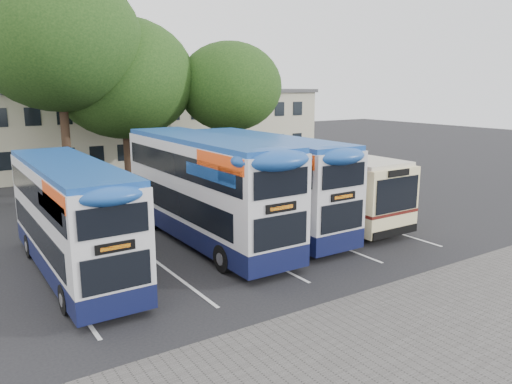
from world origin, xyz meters
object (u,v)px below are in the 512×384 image
object	(u,v)px
bus_dd_left	(71,214)
bus_dd_mid	(205,185)
lamp_post	(239,105)
tree_right	(230,87)
tree_left	(58,40)
tree_mid	(124,78)
bus_single	(310,179)
bus_dd_right	(264,178)

from	to	relation	value
bus_dd_left	bus_dd_mid	world-z (taller)	bus_dd_mid
lamp_post	tree_right	world-z (taller)	tree_right
tree_left	tree_mid	distance (m)	4.63
bus_dd_left	lamp_post	bearing A→B (deg)	43.47
bus_dd_mid	bus_single	world-z (taller)	bus_dd_mid
bus_dd_mid	bus_single	size ratio (longest dim) A/B	0.96
bus_dd_mid	bus_dd_left	bearing A→B (deg)	-171.99
bus_single	tree_mid	bearing A→B (deg)	112.57
lamp_post	bus_dd_right	distance (m)	16.22
tree_right	bus_dd_mid	size ratio (longest dim) A/B	0.88
tree_left	tree_right	distance (m)	10.84
tree_right	bus_single	size ratio (longest dim) A/B	0.85
tree_mid	tree_right	xyz separation A→B (m)	(6.45, -2.21, -0.53)
lamp_post	tree_left	world-z (taller)	tree_left
lamp_post	tree_right	size ratio (longest dim) A/B	0.97
tree_left	bus_single	bearing A→B (deg)	-50.91
tree_right	bus_dd_right	xyz separation A→B (m)	(-4.63, -10.89, -4.05)
tree_right	bus_dd_left	xyz separation A→B (m)	(-13.38, -11.93, -4.23)
bus_dd_left	bus_single	distance (m)	12.19
tree_right	bus_dd_mid	xyz separation A→B (m)	(-7.81, -11.15, -3.95)
tree_left	tree_mid	bearing A→B (deg)	15.16
bus_dd_left	bus_single	world-z (taller)	bus_dd_left
tree_left	bus_single	world-z (taller)	tree_left
bus_dd_left	bus_dd_mid	bearing A→B (deg)	8.01
tree_right	bus_single	world-z (taller)	tree_right
tree_mid	bus_single	bearing A→B (deg)	-67.43
tree_mid	bus_single	distance (m)	14.29
lamp_post	tree_left	size ratio (longest dim) A/B	0.70
tree_mid	lamp_post	bearing A→B (deg)	6.83
bus_dd_mid	tree_right	bearing A→B (deg)	55.00
tree_mid	tree_left	bearing A→B (deg)	-164.84
tree_right	bus_single	distance (m)	11.18
tree_mid	bus_dd_right	world-z (taller)	tree_mid
tree_mid	bus_dd_right	xyz separation A→B (m)	(1.82, -13.11, -4.58)
bus_dd_right	bus_single	distance (m)	3.43
tree_right	bus_dd_mid	world-z (taller)	tree_right
bus_dd_left	bus_dd_right	world-z (taller)	bus_dd_right
tree_mid	bus_single	size ratio (longest dim) A/B	0.97
lamp_post	tree_mid	size ratio (longest dim) A/B	0.84
bus_single	bus_dd_mid	bearing A→B (deg)	-171.09
tree_left	bus_dd_mid	size ratio (longest dim) A/B	1.21
tree_left	bus_dd_mid	bearing A→B (deg)	-77.77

